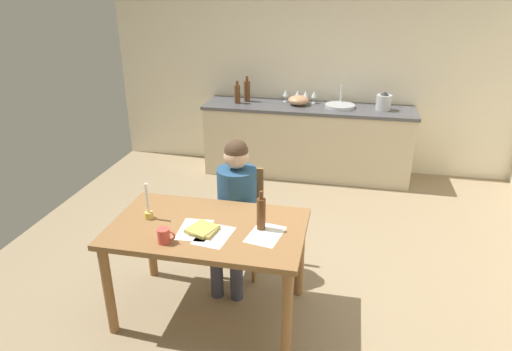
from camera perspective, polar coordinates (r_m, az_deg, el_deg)
ground_plane at (r=4.01m, az=2.69°, el=-12.37°), size 5.20×5.20×0.04m
wall_back at (r=5.92m, az=7.18°, el=13.33°), size 5.20×0.12×2.60m
kitchen_counter at (r=5.79m, az=6.43°, el=4.43°), size 2.58×0.64×0.90m
dining_table at (r=3.25m, az=-6.07°, el=-7.98°), size 1.37×0.82×0.75m
chair_at_table at (r=3.84m, az=-2.07°, el=-4.93°), size 0.40×0.40×0.88m
person_seated at (r=3.63m, az=-2.66°, el=-3.52°), size 0.32×0.59×1.19m
coffee_mug at (r=3.02m, az=-11.53°, el=-7.46°), size 0.12×0.08×0.10m
candlestick at (r=3.32m, az=-13.46°, el=-4.12°), size 0.06×0.06×0.27m
book_magazine at (r=3.11m, az=-6.50°, el=-6.97°), size 0.18×0.20×0.02m
book_cookery at (r=3.13m, az=-6.83°, el=-6.77°), size 0.23×0.23×0.03m
paper_letter at (r=3.15m, az=-7.76°, el=-6.81°), size 0.23×0.31×0.00m
paper_bill at (r=3.07m, az=-5.34°, el=-7.58°), size 0.25×0.32×0.00m
paper_envelope at (r=3.07m, az=1.21°, el=-7.46°), size 0.26×0.33×0.00m
wine_bottle_on_table at (r=3.08m, az=0.65°, el=-4.78°), size 0.06×0.06×0.29m
sink_unit at (r=5.64m, az=10.56°, el=8.67°), size 0.36×0.36×0.24m
bottle_oil at (r=5.73m, az=-2.38°, el=10.29°), size 0.07×0.07×0.28m
bottle_vinegar at (r=5.82m, az=-1.13°, el=10.67°), size 0.08×0.08×0.32m
mixing_bowl at (r=5.68m, az=5.40°, el=9.45°), size 0.26×0.26×0.12m
stovetop_kettle at (r=5.63m, az=15.85°, el=8.95°), size 0.18×0.18×0.22m
wine_glass_near_sink at (r=5.77m, az=7.35°, el=10.10°), size 0.07×0.07×0.15m
wine_glass_by_kettle at (r=5.78m, az=6.29°, el=10.17°), size 0.07×0.07×0.15m
wine_glass_back_left at (r=5.79m, az=5.27°, el=10.23°), size 0.07×0.07×0.15m
wine_glass_back_right at (r=5.81m, az=3.77°, el=10.33°), size 0.07×0.07×0.15m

